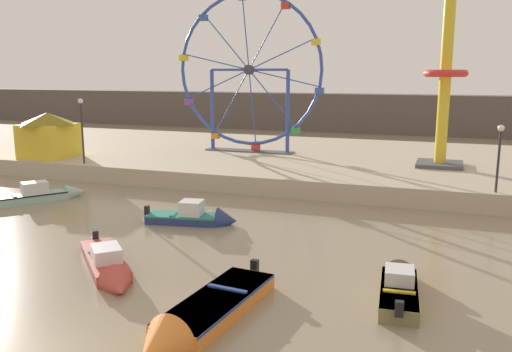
% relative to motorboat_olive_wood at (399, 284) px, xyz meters
% --- Properties ---
extents(quay_promenade, '(110.00, 19.51, 1.07)m').
position_rel_motorboat_olive_wood_xyz_m(quay_promenade, '(-8.06, 20.84, 0.24)').
color(quay_promenade, '#B7A88E').
rests_on(quay_promenade, ground_plane).
extents(distant_town_skyline, '(140.00, 3.00, 4.40)m').
position_rel_motorboat_olive_wood_xyz_m(distant_town_skyline, '(-8.06, 45.67, 1.90)').
color(distant_town_skyline, '#564C47').
rests_on(distant_town_skyline, ground_plane).
extents(motorboat_olive_wood, '(1.48, 4.62, 1.20)m').
position_rel_motorboat_olive_wood_xyz_m(motorboat_olive_wood, '(0.00, 0.00, 0.00)').
color(motorboat_olive_wood, olive).
rests_on(motorboat_olive_wood, ground_plane).
extents(motorboat_navy_blue, '(4.48, 1.95, 1.46)m').
position_rel_motorboat_olive_wood_xyz_m(motorboat_navy_blue, '(-9.52, 5.00, 0.01)').
color(motorboat_navy_blue, navy).
rests_on(motorboat_navy_blue, ground_plane).
extents(motorboat_orange_hull, '(2.12, 6.29, 1.46)m').
position_rel_motorboat_olive_wood_xyz_m(motorboat_orange_hull, '(-4.98, -4.51, -0.03)').
color(motorboat_orange_hull, orange).
rests_on(motorboat_orange_hull, ground_plane).
extents(motorboat_seafoam, '(4.04, 5.08, 1.37)m').
position_rel_motorboat_olive_wood_xyz_m(motorboat_seafoam, '(-19.55, 6.08, 0.04)').
color(motorboat_seafoam, '#93BCAD').
rests_on(motorboat_seafoam, ground_plane).
extents(motorboat_faded_red, '(4.57, 4.64, 1.25)m').
position_rel_motorboat_olive_wood_xyz_m(motorboat_faded_red, '(-9.66, -1.83, -0.03)').
color(motorboat_faded_red, '#B24238').
rests_on(motorboat_faded_red, ground_plane).
extents(ferris_wheel_blue_frame, '(11.08, 1.20, 11.50)m').
position_rel_motorboat_olive_wood_xyz_m(ferris_wheel_blue_frame, '(-12.78, 20.41, 6.55)').
color(ferris_wheel_blue_frame, '#334CA8').
rests_on(ferris_wheel_blue_frame, quay_promenade).
extents(drop_tower_yellow_tower, '(2.80, 2.80, 16.70)m').
position_rel_motorboat_olive_wood_xyz_m(drop_tower_yellow_tower, '(0.75, 18.61, 7.60)').
color(drop_tower_yellow_tower, gold).
rests_on(drop_tower_yellow_tower, quay_promenade).
extents(carnival_booth_yellow_awning, '(3.52, 3.64, 3.08)m').
position_rel_motorboat_olive_wood_xyz_m(carnival_booth_yellow_awning, '(-24.98, 13.25, 2.38)').
color(carnival_booth_yellow_awning, yellow).
rests_on(carnival_booth_yellow_awning, quay_promenade).
extents(promenade_lamp_near, '(0.32, 0.32, 3.34)m').
position_rel_motorboat_olive_wood_xyz_m(promenade_lamp_near, '(3.55, 11.65, 3.01)').
color(promenade_lamp_near, '#2D2D33').
rests_on(promenade_lamp_near, quay_promenade).
extents(promenade_lamp_far, '(0.32, 0.32, 4.18)m').
position_rel_motorboat_olive_wood_xyz_m(promenade_lamp_far, '(-20.98, 11.77, 3.49)').
color(promenade_lamp_far, '#2D2D33').
rests_on(promenade_lamp_far, quay_promenade).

